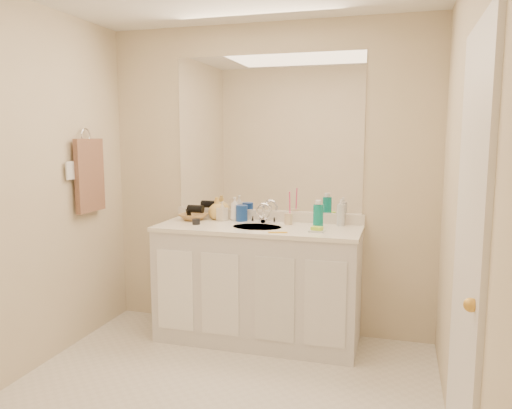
{
  "coord_description": "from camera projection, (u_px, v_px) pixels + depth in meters",
  "views": [
    {
      "loc": [
        1.0,
        -2.48,
        1.55
      ],
      "look_at": [
        0.0,
        0.97,
        1.05
      ],
      "focal_mm": 35.0,
      "sensor_mm": 36.0,
      "label": 1
    }
  ],
  "objects": [
    {
      "name": "floor",
      "position": [
        209.0,
        409.0,
        2.85
      ],
      "size": [
        2.6,
        2.6,
        0.0
      ],
      "primitive_type": "cube",
      "color": "silver",
      "rests_on": "ground"
    },
    {
      "name": "wall_back",
      "position": [
        267.0,
        180.0,
        3.92
      ],
      "size": [
        2.6,
        0.02,
        2.4
      ],
      "primitive_type": "cube",
      "color": "beige",
      "rests_on": "floor"
    },
    {
      "name": "wall_front",
      "position": [
        38.0,
        257.0,
        1.45
      ],
      "size": [
        2.6,
        0.02,
        2.4
      ],
      "primitive_type": "cube",
      "color": "beige",
      "rests_on": "floor"
    },
    {
      "name": "wall_left",
      "position": [
        7.0,
        193.0,
        3.04
      ],
      "size": [
        0.02,
        2.6,
        2.4
      ],
      "primitive_type": "cube",
      "color": "beige",
      "rests_on": "floor"
    },
    {
      "name": "wall_right",
      "position": [
        465.0,
        211.0,
        2.33
      ],
      "size": [
        0.02,
        2.6,
        2.4
      ],
      "primitive_type": "cube",
      "color": "beige",
      "rests_on": "floor"
    },
    {
      "name": "vanity_cabinet",
      "position": [
        258.0,
        285.0,
        3.77
      ],
      "size": [
        1.5,
        0.55,
        0.85
      ],
      "primitive_type": "cube",
      "color": "silver",
      "rests_on": "floor"
    },
    {
      "name": "countertop",
      "position": [
        258.0,
        228.0,
        3.71
      ],
      "size": [
        1.52,
        0.57,
        0.03
      ],
      "primitive_type": "cube",
      "color": "white",
      "rests_on": "vanity_cabinet"
    },
    {
      "name": "backsplash",
      "position": [
        267.0,
        216.0,
        3.95
      ],
      "size": [
        1.52,
        0.03,
        0.08
      ],
      "primitive_type": "cube",
      "color": "silver",
      "rests_on": "countertop"
    },
    {
      "name": "sink_basin",
      "position": [
        257.0,
        228.0,
        3.69
      ],
      "size": [
        0.37,
        0.37,
        0.02
      ],
      "primitive_type": "cylinder",
      "color": "beige",
      "rests_on": "countertop"
    },
    {
      "name": "faucet",
      "position": [
        264.0,
        216.0,
        3.85
      ],
      "size": [
        0.02,
        0.02,
        0.11
      ],
      "primitive_type": "cylinder",
      "color": "silver",
      "rests_on": "countertop"
    },
    {
      "name": "mirror",
      "position": [
        267.0,
        134.0,
        3.87
      ],
      "size": [
        1.48,
        0.01,
        1.2
      ],
      "primitive_type": "cube",
      "color": "white",
      "rests_on": "wall_back"
    },
    {
      "name": "blue_mug",
      "position": [
        242.0,
        213.0,
        3.92
      ],
      "size": [
        0.09,
        0.09,
        0.13
      ],
      "primitive_type": "cylinder",
      "rotation": [
        0.0,
        0.0,
        -0.03
      ],
      "color": "navy",
      "rests_on": "countertop"
    },
    {
      "name": "tan_cup",
      "position": [
        288.0,
        219.0,
        3.78
      ],
      "size": [
        0.07,
        0.07,
        0.08
      ],
      "primitive_type": "cylinder",
      "rotation": [
        0.0,
        0.0,
        -0.16
      ],
      "color": "beige",
      "rests_on": "countertop"
    },
    {
      "name": "toothbrush",
      "position": [
        290.0,
        205.0,
        3.76
      ],
      "size": [
        0.01,
        0.04,
        0.2
      ],
      "primitive_type": "cylinder",
      "rotation": [
        0.14,
        0.0,
        0.04
      ],
      "color": "#E93D7A",
      "rests_on": "tan_cup"
    },
    {
      "name": "mouthwash_bottle",
      "position": [
        318.0,
        217.0,
        3.6
      ],
      "size": [
        0.08,
        0.08,
        0.17
      ],
      "primitive_type": "cylinder",
      "rotation": [
        0.0,
        0.0,
        -0.03
      ],
      "color": "#0A8072",
      "rests_on": "countertop"
    },
    {
      "name": "clear_pump_bottle",
      "position": [
        341.0,
        215.0,
        3.72
      ],
      "size": [
        0.06,
        0.06,
        0.16
      ],
      "primitive_type": "cylinder",
      "rotation": [
        0.0,
        0.0,
        -0.07
      ],
      "color": "silver",
      "rests_on": "countertop"
    },
    {
      "name": "soap_dish",
      "position": [
        317.0,
        231.0,
        3.49
      ],
      "size": [
        0.11,
        0.09,
        0.01
      ],
      "primitive_type": "cube",
      "rotation": [
        0.0,
        0.0,
        -0.06
      ],
      "color": "silver",
      "rests_on": "countertop"
    },
    {
      "name": "green_soap",
      "position": [
        317.0,
        228.0,
        3.48
      ],
      "size": [
        0.08,
        0.07,
        0.03
      ],
      "primitive_type": "cube",
      "rotation": [
        0.0,
        0.0,
        -0.18
      ],
      "color": "#B8E939",
      "rests_on": "soap_dish"
    },
    {
      "name": "orange_comb",
      "position": [
        278.0,
        232.0,
        3.46
      ],
      "size": [
        0.14,
        0.06,
        0.01
      ],
      "primitive_type": "cube",
      "rotation": [
        0.0,
        0.0,
        0.27
      ],
      "color": "gold",
      "rests_on": "countertop"
    },
    {
      "name": "dark_jar",
      "position": [
        196.0,
        222.0,
        3.78
      ],
      "size": [
        0.07,
        0.07,
        0.04
      ],
      "primitive_type": "cylinder",
      "rotation": [
        0.0,
        0.0,
        0.16
      ],
      "color": "black",
      "rests_on": "countertop"
    },
    {
      "name": "soap_bottle_white",
      "position": [
        235.0,
        209.0,
        3.96
      ],
      "size": [
        0.07,
        0.07,
        0.18
      ],
      "primitive_type": "imported",
      "rotation": [
        0.0,
        0.0,
        -0.0
      ],
      "color": "white",
      "rests_on": "countertop"
    },
    {
      "name": "soap_bottle_cream",
      "position": [
        222.0,
        211.0,
        3.94
      ],
      "size": [
        0.09,
        0.09,
        0.15
      ],
      "primitive_type": "imported",
      "rotation": [
        0.0,
        0.0,
        -0.35
      ],
      "color": "beige",
      "rests_on": "countertop"
    },
    {
      "name": "soap_bottle_yellow",
      "position": [
        217.0,
        208.0,
        4.0
      ],
      "size": [
        0.15,
        0.15,
        0.18
      ],
      "primitive_type": "imported",
      "rotation": [
        0.0,
        0.0,
        -0.05
      ],
      "color": "#D7AD53",
      "rests_on": "countertop"
    },
    {
      "name": "wicker_basket",
      "position": [
        193.0,
        217.0,
        3.97
      ],
      "size": [
        0.25,
        0.25,
        0.05
      ],
      "primitive_type": "imported",
      "rotation": [
        0.0,
        0.0,
        -0.22
      ],
      "color": "#9D733F",
      "rests_on": "countertop"
    },
    {
      "name": "hair_dryer",
      "position": [
        196.0,
        209.0,
        3.96
      ],
      "size": [
        0.13,
        0.07,
        0.06
      ],
      "primitive_type": "cylinder",
      "rotation": [
        0.0,
        1.57,
        -0.03
      ],
      "color": "black",
      "rests_on": "wicker_basket"
    },
    {
      "name": "towel_ring",
      "position": [
        86.0,
        135.0,
        3.72
      ],
      "size": [
        0.01,
        0.11,
        0.11
      ],
      "primitive_type": "torus",
      "rotation": [
        0.0,
        1.57,
        0.0
      ],
      "color": "silver",
      "rests_on": "wall_left"
    },
    {
      "name": "hand_towel",
      "position": [
        90.0,
        175.0,
        3.76
      ],
      "size": [
        0.04,
        0.32,
        0.55
      ],
      "primitive_type": "cube",
      "color": "brown",
      "rests_on": "towel_ring"
    },
    {
      "name": "switch_plate",
      "position": [
        70.0,
        171.0,
        3.57
      ],
      "size": [
        0.01,
        0.08,
        0.13
      ],
      "primitive_type": "cube",
      "color": "white",
      "rests_on": "wall_left"
    },
    {
      "name": "door",
      "position": [
        468.0,
        269.0,
        2.07
      ],
      "size": [
        0.02,
        0.82,
        2.0
      ],
      "primitive_type": "cube",
      "color": "white",
      "rests_on": "floor"
    }
  ]
}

